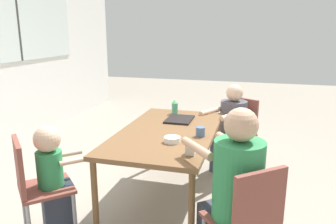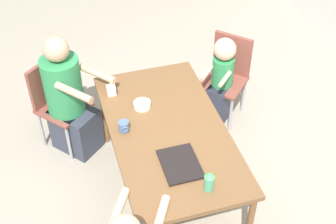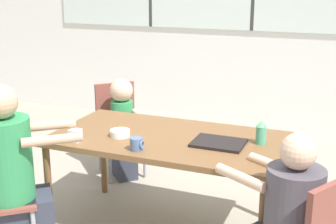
{
  "view_description": "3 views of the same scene",
  "coord_description": "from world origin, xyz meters",
  "px_view_note": "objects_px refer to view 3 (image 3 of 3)",
  "views": [
    {
      "loc": [
        -2.86,
        -0.79,
        1.67
      ],
      "look_at": [
        0.0,
        0.0,
        0.92
      ],
      "focal_mm": 35.0,
      "sensor_mm": 36.0,
      "label": 1
    },
    {
      "loc": [
        2.5,
        -0.75,
        3.23
      ],
      "look_at": [
        0.0,
        0.0,
        0.92
      ],
      "focal_mm": 50.0,
      "sensor_mm": 36.0,
      "label": 2
    },
    {
      "loc": [
        1.17,
        -2.89,
        1.82
      ],
      "look_at": [
        0.0,
        0.0,
        0.92
      ],
      "focal_mm": 50.0,
      "sensor_mm": 36.0,
      "label": 3
    }
  ],
  "objects_px": {
    "person_man_blue_shirt": "(14,183)",
    "bowl_white_shallow": "(120,133)",
    "person_toddler": "(123,129)",
    "chair_for_toddler": "(118,120)",
    "coffee_mug": "(137,144)",
    "sippy_cup": "(261,132)",
    "milk_carton_small": "(75,135)"
  },
  "relations": [
    {
      "from": "sippy_cup",
      "to": "person_man_blue_shirt",
      "type": "bearing_deg",
      "value": -151.41
    },
    {
      "from": "chair_for_toddler",
      "to": "coffee_mug",
      "type": "distance_m",
      "value": 1.45
    },
    {
      "from": "person_man_blue_shirt",
      "to": "bowl_white_shallow",
      "type": "bearing_deg",
      "value": 98.55
    },
    {
      "from": "sippy_cup",
      "to": "person_toddler",
      "type": "bearing_deg",
      "value": 154.6
    },
    {
      "from": "person_toddler",
      "to": "bowl_white_shallow",
      "type": "distance_m",
      "value": 1.03
    },
    {
      "from": "person_toddler",
      "to": "coffee_mug",
      "type": "relative_size",
      "value": 10.65
    },
    {
      "from": "chair_for_toddler",
      "to": "bowl_white_shallow",
      "type": "height_order",
      "value": "chair_for_toddler"
    },
    {
      "from": "coffee_mug",
      "to": "milk_carton_small",
      "type": "relative_size",
      "value": 1.04
    },
    {
      "from": "coffee_mug",
      "to": "sippy_cup",
      "type": "relative_size",
      "value": 0.55
    },
    {
      "from": "person_man_blue_shirt",
      "to": "coffee_mug",
      "type": "distance_m",
      "value": 0.84
    },
    {
      "from": "chair_for_toddler",
      "to": "sippy_cup",
      "type": "height_order",
      "value": "sippy_cup"
    },
    {
      "from": "chair_for_toddler",
      "to": "coffee_mug",
      "type": "relative_size",
      "value": 9.7
    },
    {
      "from": "person_toddler",
      "to": "bowl_white_shallow",
      "type": "xyz_separation_m",
      "value": [
        0.44,
        -0.88,
        0.29
      ]
    },
    {
      "from": "person_toddler",
      "to": "chair_for_toddler",
      "type": "bearing_deg",
      "value": -90.0
    },
    {
      "from": "person_man_blue_shirt",
      "to": "bowl_white_shallow",
      "type": "relative_size",
      "value": 8.53
    },
    {
      "from": "bowl_white_shallow",
      "to": "person_toddler",
      "type": "bearing_deg",
      "value": 116.51
    },
    {
      "from": "sippy_cup",
      "to": "bowl_white_shallow",
      "type": "relative_size",
      "value": 1.15
    },
    {
      "from": "person_toddler",
      "to": "coffee_mug",
      "type": "distance_m",
      "value": 1.31
    },
    {
      "from": "chair_for_toddler",
      "to": "person_man_blue_shirt",
      "type": "bearing_deg",
      "value": 47.31
    },
    {
      "from": "chair_for_toddler",
      "to": "person_toddler",
      "type": "bearing_deg",
      "value": 90.0
    },
    {
      "from": "chair_for_toddler",
      "to": "bowl_white_shallow",
      "type": "bearing_deg",
      "value": 74.05
    },
    {
      "from": "chair_for_toddler",
      "to": "bowl_white_shallow",
      "type": "distance_m",
      "value": 1.16
    },
    {
      "from": "sippy_cup",
      "to": "milk_carton_small",
      "type": "bearing_deg",
      "value": -160.13
    },
    {
      "from": "person_man_blue_shirt",
      "to": "milk_carton_small",
      "type": "relative_size",
      "value": 14.01
    },
    {
      "from": "milk_carton_small",
      "to": "bowl_white_shallow",
      "type": "height_order",
      "value": "milk_carton_small"
    },
    {
      "from": "chair_for_toddler",
      "to": "bowl_white_shallow",
      "type": "relative_size",
      "value": 6.12
    },
    {
      "from": "chair_for_toddler",
      "to": "person_toddler",
      "type": "distance_m",
      "value": 0.16
    },
    {
      "from": "person_toddler",
      "to": "bowl_white_shallow",
      "type": "bearing_deg",
      "value": 71.58
    },
    {
      "from": "chair_for_toddler",
      "to": "sippy_cup",
      "type": "distance_m",
      "value": 1.71
    },
    {
      "from": "milk_carton_small",
      "to": "sippy_cup",
      "type": "bearing_deg",
      "value": 19.87
    },
    {
      "from": "person_toddler",
      "to": "coffee_mug",
      "type": "xyz_separation_m",
      "value": [
        0.67,
        -1.08,
        0.31
      ]
    },
    {
      "from": "person_man_blue_shirt",
      "to": "coffee_mug",
      "type": "relative_size",
      "value": 13.52
    }
  ]
}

